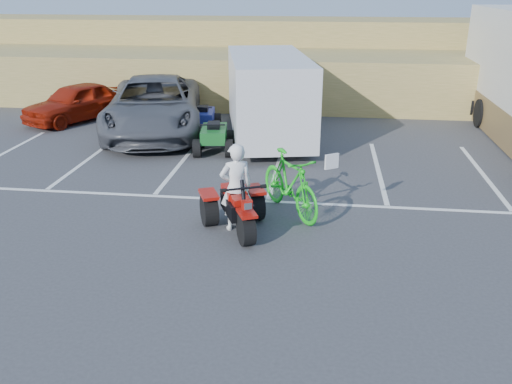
# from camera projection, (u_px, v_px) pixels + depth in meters

# --- Properties ---
(ground) EXTENTS (100.00, 100.00, 0.00)m
(ground) POSITION_uv_depth(u_px,v_px,m) (254.00, 249.00, 10.21)
(ground) COLOR #3A3A3D
(ground) RESTS_ON ground
(parking_stripes) EXTENTS (28.00, 5.16, 0.01)m
(parking_stripes) POSITION_uv_depth(u_px,v_px,m) (308.00, 179.00, 13.86)
(parking_stripes) COLOR white
(parking_stripes) RESTS_ON ground
(grass_embankment) EXTENTS (40.00, 8.50, 3.10)m
(grass_embankment) POSITION_uv_depth(u_px,v_px,m) (299.00, 61.00, 24.00)
(grass_embankment) COLOR olive
(grass_embankment) RESTS_ON ground
(red_trike_atv) EXTENTS (1.89, 2.12, 1.13)m
(red_trike_atv) POSITION_uv_depth(u_px,v_px,m) (238.00, 231.00, 10.94)
(red_trike_atv) COLOR #9F1009
(red_trike_atv) RESTS_ON ground
(rider) EXTENTS (0.77, 0.66, 1.80)m
(rider) POSITION_uv_depth(u_px,v_px,m) (236.00, 187.00, 10.75)
(rider) COLOR white
(rider) RESTS_ON ground
(green_dirt_bike) EXTENTS (1.79, 2.24, 1.36)m
(green_dirt_bike) POSITION_uv_depth(u_px,v_px,m) (290.00, 184.00, 11.57)
(green_dirt_bike) COLOR #14BF19
(green_dirt_bike) RESTS_ON ground
(grey_pickup) EXTENTS (4.35, 6.97, 1.80)m
(grey_pickup) POSITION_uv_depth(u_px,v_px,m) (154.00, 106.00, 17.83)
(grey_pickup) COLOR #494A50
(grey_pickup) RESTS_ON ground
(red_car) EXTENTS (3.23, 4.23, 1.34)m
(red_car) POSITION_uv_depth(u_px,v_px,m) (76.00, 102.00, 19.46)
(red_car) COLOR maroon
(red_car) RESTS_ON ground
(cargo_trailer) EXTENTS (3.36, 5.97, 2.62)m
(cargo_trailer) POSITION_uv_depth(u_px,v_px,m) (268.00, 95.00, 16.84)
(cargo_trailer) COLOR silver
(cargo_trailer) RESTS_ON ground
(quad_atv_blue) EXTENTS (1.30, 1.63, 0.98)m
(quad_atv_blue) POSITION_uv_depth(u_px,v_px,m) (204.00, 132.00, 18.19)
(quad_atv_blue) COLOR navy
(quad_atv_blue) RESTS_ON ground
(quad_atv_green) EXTENTS (1.33, 1.66, 0.99)m
(quad_atv_green) POSITION_uv_depth(u_px,v_px,m) (215.00, 152.00, 16.04)
(quad_atv_green) COLOR #13551E
(quad_atv_green) RESTS_ON ground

